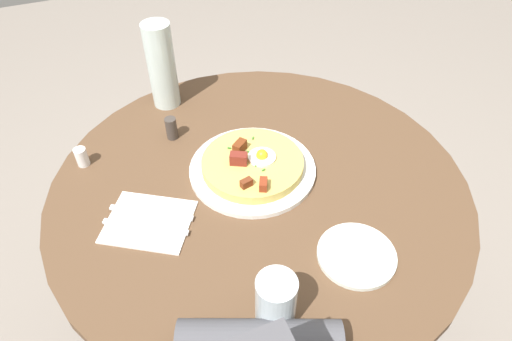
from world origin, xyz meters
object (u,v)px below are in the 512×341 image
at_px(water_bottle, 162,66).
at_px(breakfast_pizza, 253,163).
at_px(dining_table, 259,229).
at_px(water_glass, 276,302).
at_px(pepper_shaker, 171,128).
at_px(fork, 145,227).
at_px(knife, 151,213).
at_px(salt_shaker, 82,157).
at_px(pizza_plate, 253,169).
at_px(bread_plate, 357,255).

bearing_deg(water_bottle, breakfast_pizza, 18.49).
bearing_deg(dining_table, water_glass, -18.18).
bearing_deg(breakfast_pizza, water_bottle, -161.51).
relative_size(dining_table, pepper_shaker, 16.30).
bearing_deg(dining_table, fork, -82.92).
height_order(dining_table, pepper_shaker, pepper_shaker).
bearing_deg(water_glass, knife, -155.29).
bearing_deg(water_bottle, pepper_shaker, -9.50).
distance_m(water_bottle, salt_shaker, 0.31).
distance_m(dining_table, pepper_shaker, 0.33).
xyz_separation_m(knife, water_glass, (0.31, 0.14, 0.05)).
bearing_deg(water_bottle, fork, -20.13).
xyz_separation_m(pizza_plate, bread_plate, (0.29, 0.09, -0.00)).
bearing_deg(water_glass, breakfast_pizza, 163.79).
distance_m(bread_plate, salt_shaker, 0.65).
bearing_deg(salt_shaker, pepper_shaker, 94.28).
bearing_deg(dining_table, pepper_shaker, -149.00).
relative_size(bread_plate, water_bottle, 0.67).
xyz_separation_m(dining_table, pizza_plate, (-0.04, 0.00, 0.17)).
height_order(breakfast_pizza, salt_shaker, breakfast_pizza).
relative_size(water_bottle, salt_shaker, 5.01).
height_order(pizza_plate, salt_shaker, salt_shaker).
height_order(bread_plate, salt_shaker, salt_shaker).
xyz_separation_m(water_bottle, pepper_shaker, (0.15, -0.02, -0.09)).
relative_size(bread_plate, pepper_shaker, 2.65).
distance_m(breakfast_pizza, water_bottle, 0.37).
relative_size(pizza_plate, pepper_shaker, 5.04).
distance_m(water_glass, salt_shaker, 0.58).
distance_m(knife, water_glass, 0.34).
relative_size(bread_plate, water_glass, 1.35).
xyz_separation_m(water_glass, pepper_shaker, (-0.54, -0.04, -0.03)).
height_order(water_glass, salt_shaker, water_glass).
bearing_deg(breakfast_pizza, knife, -80.06).
distance_m(bread_plate, water_bottle, 0.67).
distance_m(pizza_plate, pepper_shaker, 0.23).
bearing_deg(bread_plate, salt_shaker, -136.10).
relative_size(dining_table, bread_plate, 6.15).
bearing_deg(breakfast_pizza, dining_table, -0.02).
height_order(dining_table, bread_plate, bread_plate).
relative_size(fork, water_bottle, 0.79).
distance_m(breakfast_pizza, bread_plate, 0.31).
height_order(water_glass, pepper_shaker, water_glass).
xyz_separation_m(dining_table, salt_shaker, (-0.21, -0.35, 0.19)).
bearing_deg(fork, water_bottle, 102.28).
relative_size(fork, pepper_shaker, 3.15).
xyz_separation_m(pizza_plate, fork, (0.07, -0.26, 0.00)).
xyz_separation_m(knife, pepper_shaker, (-0.23, 0.11, 0.02)).
bearing_deg(water_glass, bread_plate, 106.14).
relative_size(fork, salt_shaker, 3.96).
bearing_deg(pepper_shaker, breakfast_pizza, 36.12).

